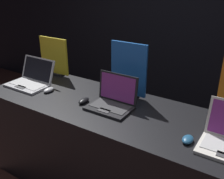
# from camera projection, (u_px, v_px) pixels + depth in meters

# --- Properties ---
(wall_back) EXTENTS (8.00, 0.05, 2.80)m
(wall_back) POSITION_uv_depth(u_px,v_px,m) (185.00, 13.00, 3.13)
(wall_back) COLOR black
(wall_back) RESTS_ON ground_plane
(display_counter) EXTENTS (2.24, 0.74, 0.86)m
(display_counter) POSITION_uv_depth(u_px,v_px,m) (111.00, 151.00, 2.25)
(display_counter) COLOR black
(display_counter) RESTS_ON ground_plane
(laptop_front) EXTENTS (0.39, 0.32, 0.23)m
(laptop_front) POSITION_uv_depth(u_px,v_px,m) (31.00, 79.00, 2.47)
(laptop_front) COLOR #B7B7BC
(laptop_front) RESTS_ON display_counter
(mouse_front) EXTENTS (0.06, 0.11, 0.04)m
(mouse_front) POSITION_uv_depth(u_px,v_px,m) (49.00, 90.00, 2.33)
(mouse_front) COLOR #B2B2B7
(mouse_front) RESTS_ON display_counter
(promo_stand_front) EXTENTS (0.35, 0.07, 0.39)m
(promo_stand_front) POSITION_uv_depth(u_px,v_px,m) (54.00, 58.00, 2.66)
(promo_stand_front) COLOR black
(promo_stand_front) RESTS_ON display_counter
(laptop_middle) EXTENTS (0.34, 0.27, 0.25)m
(laptop_middle) POSITION_uv_depth(u_px,v_px,m) (113.00, 100.00, 2.05)
(laptop_middle) COLOR black
(laptop_middle) RESTS_ON display_counter
(mouse_middle) EXTENTS (0.06, 0.12, 0.04)m
(mouse_middle) POSITION_uv_depth(u_px,v_px,m) (84.00, 101.00, 2.13)
(mouse_middle) COLOR black
(mouse_middle) RESTS_ON display_counter
(promo_stand_middle) EXTENTS (0.33, 0.07, 0.47)m
(promo_stand_middle) POSITION_uv_depth(u_px,v_px,m) (128.00, 71.00, 2.17)
(promo_stand_middle) COLOR black
(promo_stand_middle) RESTS_ON display_counter
(mouse_back) EXTENTS (0.07, 0.10, 0.04)m
(mouse_back) POSITION_uv_depth(u_px,v_px,m) (188.00, 139.00, 1.63)
(mouse_back) COLOR navy
(mouse_back) RESTS_ON display_counter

